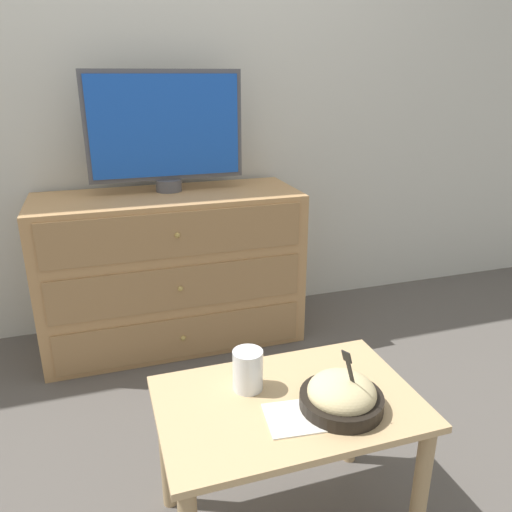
% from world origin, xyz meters
% --- Properties ---
extents(ground_plane, '(12.00, 12.00, 0.00)m').
position_xyz_m(ground_plane, '(0.00, 0.00, 0.00)').
color(ground_plane, '#56514C').
extents(wall_back, '(12.00, 0.05, 2.60)m').
position_xyz_m(wall_back, '(0.00, 0.03, 1.30)').
color(wall_back, silver).
rests_on(wall_back, ground_plane).
extents(dresser, '(1.22, 0.49, 0.75)m').
position_xyz_m(dresser, '(0.04, -0.26, 0.37)').
color(dresser, tan).
rests_on(dresser, ground_plane).
extents(tv, '(0.71, 0.12, 0.54)m').
position_xyz_m(tv, '(0.05, -0.19, 1.04)').
color(tv, '#515156').
rests_on(tv, dresser).
extents(coffee_table, '(0.70, 0.45, 0.45)m').
position_xyz_m(coffee_table, '(0.16, -1.49, 0.36)').
color(coffee_table, tan).
rests_on(coffee_table, ground_plane).
extents(takeout_bowl, '(0.22, 0.22, 0.20)m').
position_xyz_m(takeout_bowl, '(0.28, -1.57, 0.49)').
color(takeout_bowl, black).
rests_on(takeout_bowl, coffee_table).
extents(drink_cup, '(0.08, 0.08, 0.12)m').
position_xyz_m(drink_cup, '(0.07, -1.41, 0.50)').
color(drink_cup, beige).
rests_on(drink_cup, coffee_table).
extents(napkin, '(0.15, 0.15, 0.00)m').
position_xyz_m(napkin, '(0.14, -1.57, 0.45)').
color(napkin, silver).
rests_on(napkin, coffee_table).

